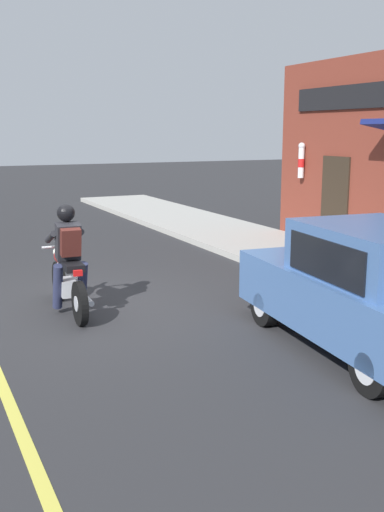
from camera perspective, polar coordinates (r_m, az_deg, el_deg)
The scene contains 4 objects.
ground_plane at distance 9.27m, azimuth -8.65°, elevation -4.89°, with size 80.00×80.00×0.00m, color #2B2B2D.
sidewalk_curb at distance 13.90m, azimuth 6.84°, elevation 1.06°, with size 2.60×22.00×0.14m, color #ADAAA3.
motorcycle_with_rider at distance 8.98m, azimuth -11.72°, elevation -1.08°, with size 0.56×2.02×1.62m.
car_hatchback at distance 7.54m, azimuth 16.32°, elevation -3.08°, with size 2.01×3.92×1.57m.
Camera 1 is at (-2.55, -8.51, 2.64)m, focal length 42.00 mm.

